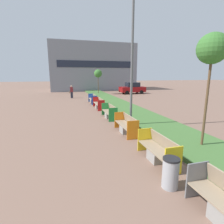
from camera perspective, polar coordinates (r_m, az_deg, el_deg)
name	(u,v)px	position (r m, az deg, el deg)	size (l,w,h in m)	color
planter_grass_strip	(147,119)	(12.21, 11.33, -2.36)	(2.80, 120.00, 0.18)	#426B33
building_backdrop	(92,68)	(38.18, -6.55, 14.20)	(16.63, 9.01, 9.11)	gray
bench_yellow_frame	(158,151)	(6.69, 14.71, -12.32)	(0.65, 1.99, 0.94)	gray
bench_orange_frame	(126,126)	(9.47, 4.67, -4.63)	(0.65, 2.11, 0.94)	gray
bench_green_frame	(110,113)	(12.68, -0.80, -0.29)	(0.65, 2.18, 0.94)	gray
bench_red_frame	(99,104)	(16.36, -4.29, 2.52)	(0.65, 2.48, 0.94)	gray
bench_blue_frame	(93,100)	(19.56, -6.24, 4.03)	(0.65, 2.26, 0.94)	gray
litter_bin	(170,173)	(5.33, 18.53, -18.32)	(0.46, 0.46, 0.88)	#9EA0A5
street_lamp_post	(132,55)	(10.19, 6.59, 18.05)	(0.24, 0.44, 7.55)	#56595B
sapling_tree_near	(212,50)	(8.01, 29.95, 17.18)	(1.17, 1.17, 4.65)	brown
sapling_tree_far	(98,74)	(28.37, -4.58, 12.38)	(1.26, 1.26, 3.92)	brown
pedestrian_walking	(72,92)	(24.16, -13.07, 6.48)	(0.53, 0.24, 1.70)	#232633
parked_car_distant	(132,88)	(29.34, 6.68, 7.74)	(4.27, 2.00, 1.86)	maroon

